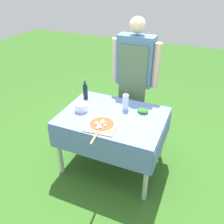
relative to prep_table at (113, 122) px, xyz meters
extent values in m
plane|color=#2D5B1E|center=(0.00, 0.00, -0.66)|extent=(12.00, 12.00, 0.00)
cube|color=#607AB7|center=(0.00, 0.00, 0.08)|extent=(1.19, 0.87, 0.04)
cube|color=#607AB7|center=(0.00, -0.44, -0.08)|extent=(1.19, 0.01, 0.28)
cube|color=#607AB7|center=(0.00, 0.44, -0.08)|extent=(1.19, 0.01, 0.28)
cube|color=#607AB7|center=(-0.60, 0.00, -0.08)|extent=(0.01, 0.87, 0.28)
cube|color=#607AB7|center=(0.60, 0.00, -0.08)|extent=(0.01, 0.87, 0.28)
cylinder|color=#B7B7BC|center=(-0.54, -0.38, -0.30)|extent=(0.05, 0.05, 0.72)
cylinder|color=#B7B7BC|center=(0.54, -0.38, -0.30)|extent=(0.05, 0.05, 0.72)
cylinder|color=#B7B7BC|center=(-0.54, 0.38, -0.30)|extent=(0.05, 0.05, 0.72)
cylinder|color=#B7B7BC|center=(0.54, 0.38, -0.30)|extent=(0.05, 0.05, 0.72)
cylinder|color=#4C4C51|center=(0.11, 0.70, -0.23)|extent=(0.13, 0.13, 0.86)
cylinder|color=#4C4C51|center=(-0.06, 0.70, -0.23)|extent=(0.13, 0.13, 0.86)
cube|color=#4C7099|center=(0.03, 0.70, 0.53)|extent=(0.47, 0.20, 0.65)
cube|color=#56704C|center=(0.02, 0.59, 0.29)|extent=(0.37, 0.01, 0.94)
cylinder|color=beige|center=(0.30, 0.70, 0.50)|extent=(0.10, 0.10, 0.57)
cylinder|color=beige|center=(-0.25, 0.70, 0.50)|extent=(0.10, 0.10, 0.57)
sphere|color=beige|center=(0.03, 0.70, 0.97)|extent=(0.20, 0.20, 0.20)
cube|color=tan|center=(-0.03, -0.24, 0.11)|extent=(0.36, 0.36, 0.01)
cylinder|color=tan|center=(0.00, -0.49, 0.11)|extent=(0.04, 0.17, 0.02)
cylinder|color=beige|center=(-0.03, -0.24, 0.12)|extent=(0.30, 0.30, 0.01)
cylinder|color=#D14223|center=(-0.03, -0.24, 0.13)|extent=(0.27, 0.27, 0.00)
ellipsoid|color=white|center=(-0.03, -0.29, 0.14)|extent=(0.05, 0.05, 0.02)
ellipsoid|color=white|center=(-0.03, -0.24, 0.14)|extent=(0.06, 0.06, 0.02)
ellipsoid|color=white|center=(-0.01, -0.32, 0.14)|extent=(0.06, 0.05, 0.01)
ellipsoid|color=white|center=(-0.03, -0.34, 0.14)|extent=(0.05, 0.05, 0.01)
ellipsoid|color=white|center=(0.02, -0.26, 0.13)|extent=(0.04, 0.03, 0.01)
ellipsoid|color=white|center=(-0.08, -0.27, 0.14)|extent=(0.04, 0.05, 0.02)
ellipsoid|color=white|center=(-0.03, -0.21, 0.14)|extent=(0.06, 0.06, 0.02)
ellipsoid|color=#286B23|center=(0.00, -0.20, 0.13)|extent=(0.02, 0.03, 0.00)
ellipsoid|color=#286B23|center=(-0.11, -0.16, 0.13)|extent=(0.03, 0.03, 0.00)
ellipsoid|color=#286B23|center=(-0.04, -0.17, 0.13)|extent=(0.03, 0.02, 0.00)
ellipsoid|color=#286B23|center=(-0.01, -0.36, 0.13)|extent=(0.02, 0.03, 0.00)
ellipsoid|color=#286B23|center=(0.01, -0.21, 0.13)|extent=(0.03, 0.03, 0.00)
ellipsoid|color=#286B23|center=(-0.12, -0.20, 0.13)|extent=(0.03, 0.02, 0.00)
cylinder|color=black|center=(-0.48, 0.24, 0.20)|extent=(0.06, 0.06, 0.19)
cylinder|color=black|center=(-0.48, 0.24, 0.32)|extent=(0.02, 0.02, 0.05)
cylinder|color=#335BB2|center=(-0.48, 0.24, 0.35)|extent=(0.03, 0.03, 0.02)
cylinder|color=silver|center=(0.09, 0.19, 0.19)|extent=(0.07, 0.07, 0.19)
cone|color=silver|center=(0.09, 0.19, 0.31)|extent=(0.07, 0.07, 0.04)
cylinder|color=#232326|center=(0.09, 0.19, 0.34)|extent=(0.03, 0.03, 0.02)
cube|color=silver|center=(0.31, 0.18, 0.10)|extent=(0.18, 0.14, 0.01)
ellipsoid|color=#286B23|center=(0.31, 0.18, 0.13)|extent=(0.15, 0.12, 0.05)
cylinder|color=silver|center=(-0.38, -0.05, 0.15)|extent=(0.15, 0.15, 0.10)
camera|label=1|loc=(0.89, -2.13, 1.57)|focal=38.00mm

